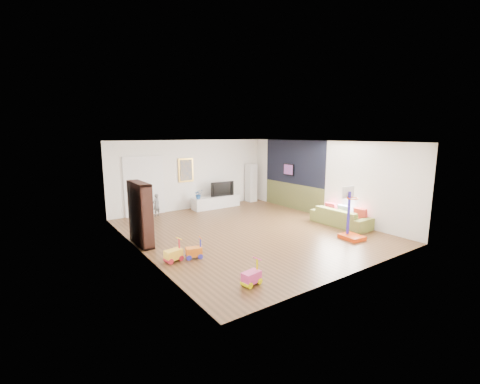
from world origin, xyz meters
TOP-DOWN VIEW (x-y plane):
  - floor at (0.00, 0.00)m, footprint 6.50×7.50m
  - ceiling at (0.00, 0.00)m, footprint 6.50×7.50m
  - wall_back at (0.00, 3.75)m, footprint 6.50×0.00m
  - wall_front at (0.00, -3.75)m, footprint 6.50×0.00m
  - wall_left at (-3.25, 0.00)m, footprint 0.00×7.50m
  - wall_right at (3.25, 0.00)m, footprint 0.00×7.50m
  - navy_accent at (3.23, 1.40)m, footprint 0.01×3.20m
  - olive_wainscot at (3.23, 1.40)m, footprint 0.01×3.20m
  - doorway at (-1.90, 3.71)m, footprint 1.45×0.06m
  - painting_back at (-0.25, 3.71)m, footprint 0.62×0.06m
  - artwork_right at (3.17, 1.60)m, footprint 0.04×0.56m
  - media_console at (0.83, 3.28)m, footprint 1.99×0.52m
  - tall_cabinet at (2.75, 3.50)m, footprint 0.40×0.40m
  - bookshelf at (-3.05, 0.64)m, footprint 0.31×1.16m
  - sofa at (2.82, -1.24)m, footprint 0.77×1.95m
  - basketball_hoop at (1.95, -2.31)m, footprint 0.57×0.67m
  - ride_on_yellow at (-2.83, -0.96)m, footprint 0.43×0.31m
  - ride_on_orange at (-2.35, -1.06)m, footprint 0.43×0.33m
  - ride_on_pink at (-2.05, -2.93)m, footprint 0.41×0.29m
  - child at (-1.61, 3.36)m, footprint 0.35×0.30m
  - tv at (1.09, 3.29)m, footprint 1.02×0.19m
  - vase_plant at (0.04, 3.25)m, footprint 0.38×0.35m
  - pillow_left at (3.04, -1.82)m, footprint 0.11×0.42m
  - pillow_center at (3.00, -1.22)m, footprint 0.11×0.40m
  - pillow_right at (3.02, -0.67)m, footprint 0.14×0.37m

SIDE VIEW (x-z plane):
  - floor at x=0.00m, z-range 0.00..0.00m
  - media_console at x=0.83m, z-range 0.00..0.46m
  - ride_on_orange at x=-2.35m, z-range 0.00..0.50m
  - ride_on_pink at x=-2.05m, z-range 0.00..0.51m
  - ride_on_yellow at x=-2.83m, z-range 0.00..0.52m
  - sofa at x=2.82m, z-range 0.00..0.57m
  - child at x=-1.61m, z-range 0.00..0.81m
  - pillow_right at x=3.02m, z-range 0.27..0.63m
  - pillow_left at x=3.04m, z-range 0.24..0.66m
  - pillow_center at x=3.00m, z-range 0.25..0.65m
  - olive_wainscot at x=3.23m, z-range 0.00..1.00m
  - vase_plant at x=0.04m, z-range 0.46..0.82m
  - basketball_hoop at x=1.95m, z-range 0.00..1.49m
  - tv at x=1.09m, z-range 0.46..1.05m
  - tall_cabinet at x=2.75m, z-range 0.00..1.66m
  - bookshelf at x=-3.05m, z-range 0.00..1.69m
  - doorway at x=-1.90m, z-range 0.00..2.10m
  - wall_back at x=0.00m, z-range 0.00..2.70m
  - wall_front at x=0.00m, z-range 0.00..2.70m
  - wall_left at x=-3.25m, z-range 0.00..2.70m
  - wall_right at x=3.25m, z-range 0.00..2.70m
  - artwork_right at x=3.17m, z-range 1.32..1.78m
  - painting_back at x=-0.25m, z-range 1.09..2.01m
  - navy_accent at x=3.23m, z-range 1.00..2.70m
  - ceiling at x=0.00m, z-range 2.70..2.70m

